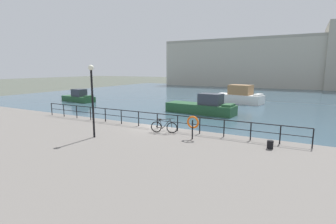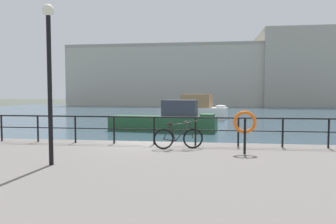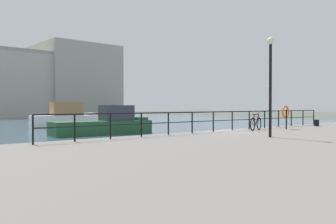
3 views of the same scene
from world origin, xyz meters
The scene contains 10 objects.
ground_plane centered at (0.00, 0.00, 0.00)m, with size 240.00×240.00×0.00m, color #4C5147.
water_basin centered at (0.00, 30.20, 0.01)m, with size 80.00×60.00×0.01m, color #385160.
quay_promenade centered at (0.00, -6.50, 0.44)m, with size 56.00×13.00×0.88m, color slate.
harbor_building centered at (5.80, 61.65, 6.66)m, with size 57.44×17.56×15.74m.
moored_green_narrowboat centered at (0.80, 22.02, 1.05)m, with size 7.11×3.84×2.66m.
moored_cabin_cruiser centered at (-0.80, 11.08, 0.79)m, with size 8.13×3.05×2.30m.
quay_railing centered at (-0.49, -0.75, 1.61)m, with size 20.60×0.07×1.08m.
parked_bicycle centered at (1.32, -1.61, 1.27)m, with size 1.72×0.53×0.98m.
life_ring_stand centered at (3.55, -2.12, 1.85)m, with size 0.75×0.16×1.40m.
quay_lamp_post centered at (-1.89, -4.58, 3.68)m, with size 0.32×0.32×4.35m.
Camera 2 is at (2.46, -12.89, 2.87)m, focal length 34.69 mm.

